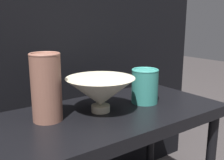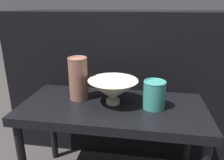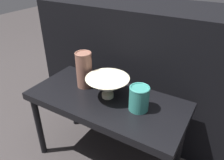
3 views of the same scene
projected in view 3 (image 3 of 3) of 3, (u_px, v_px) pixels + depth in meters
ground_plane at (107, 158)px, 1.37m from camera, size 8.00×8.00×0.00m
table at (107, 106)px, 1.17m from camera, size 0.84×0.39×0.46m
couch_backdrop at (144, 67)px, 1.53m from camera, size 1.39×0.50×0.86m
bowl at (108, 86)px, 1.12m from camera, size 0.23×0.23×0.11m
vase_textured_left at (84, 69)px, 1.20m from camera, size 0.09×0.09×0.20m
vase_colorful_right at (139, 98)px, 1.02m from camera, size 0.10×0.10×0.12m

